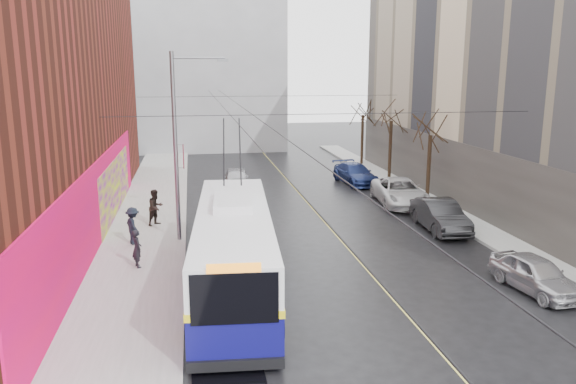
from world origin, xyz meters
name	(u,v)px	position (x,y,z in m)	size (l,w,h in m)	color
ground	(368,322)	(0.00, 0.00, 0.00)	(140.00, 140.00, 0.00)	black
sidewalk_left	(147,231)	(-8.00, 12.00, 0.07)	(4.00, 60.00, 0.15)	gray
sidewalk_right	(456,216)	(9.00, 12.00, 0.07)	(2.00, 60.00, 0.15)	gray
lane_line	(318,215)	(1.50, 14.00, 0.00)	(0.12, 50.00, 0.01)	#BFB74C
building_right	(575,73)	(16.99, 14.00, 7.99)	(14.06, 36.00, 16.00)	#C7B38F
building_far	(184,61)	(-6.00, 44.99, 9.02)	(20.50, 12.10, 18.00)	gray
streetlight_pole	(179,143)	(-6.14, 10.00, 4.85)	(2.65, 0.60, 9.00)	slate
catenary_wires	(245,105)	(-2.54, 14.77, 6.25)	(18.00, 60.00, 0.22)	black
tree_near	(431,123)	(9.00, 16.00, 4.98)	(3.20, 3.20, 6.40)	black
tree_mid	(392,110)	(9.00, 23.00, 5.25)	(3.20, 3.20, 6.68)	black
tree_far	(363,106)	(9.00, 30.00, 5.14)	(3.20, 3.20, 6.57)	black
puddle	(227,362)	(-4.78, -1.82, 0.00)	(1.99, 3.81, 0.01)	black
pigeons_flying	(254,80)	(-2.65, 9.18, 7.72)	(1.58, 1.33, 1.69)	slate
trolleybus	(234,248)	(-4.13, 3.51, 1.66)	(3.62, 12.73, 5.97)	#0D0B54
parked_car_a	(536,274)	(7.00, 1.45, 0.69)	(1.62, 4.02, 1.37)	#AEAEB3
parked_car_b	(440,215)	(7.00, 9.79, 0.79)	(1.68, 4.81, 1.59)	#252527
parked_car_c	(400,192)	(7.00, 15.57, 0.80)	(2.65, 5.74, 1.60)	silver
parked_car_d	(355,174)	(6.14, 22.30, 0.73)	(2.04, 5.02, 1.46)	navy
following_car	(236,179)	(-2.58, 21.63, 0.75)	(1.78, 4.42, 1.50)	#A5A6AA
pedestrian_a	(137,248)	(-7.93, 6.32, 0.95)	(0.58, 0.38, 1.60)	black
pedestrian_b	(156,207)	(-7.53, 12.82, 1.10)	(0.93, 0.72, 1.91)	black
pedestrian_c	(133,226)	(-8.39, 9.57, 1.03)	(1.14, 0.66, 1.77)	black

